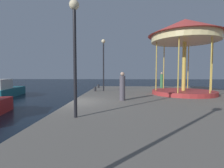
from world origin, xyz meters
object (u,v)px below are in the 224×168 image
object	(u,v)px
person_far_corner	(162,81)
person_by_the_water	(122,87)
lamp_post_far_end	(103,56)
bollard_south	(98,86)
motorboat_teal	(5,90)
carousel	(185,38)
lamp_post_mid_promenade	(75,38)
bollard_north	(95,89)

from	to	relation	value
person_far_corner	person_by_the_water	bearing A→B (deg)	-117.43
lamp_post_far_end	person_far_corner	size ratio (longest dim) A/B	2.68
bollard_south	motorboat_teal	bearing A→B (deg)	-168.84
carousel	person_far_corner	bearing A→B (deg)	92.59
motorboat_teal	person_far_corner	distance (m)	16.64
bollard_south	person_far_corner	world-z (taller)	person_far_corner
lamp_post_mid_promenade	bollard_north	bearing A→B (deg)	93.49
lamp_post_far_end	carousel	bearing A→B (deg)	-18.64
person_far_corner	person_by_the_water	distance (m)	9.89
motorboat_teal	person_by_the_water	distance (m)	13.69
carousel	bollard_south	xyz separation A→B (m)	(-7.29, 5.40, -4.14)
lamp_post_far_end	bollard_north	xyz separation A→B (m)	(-0.76, -0.18, -2.98)
lamp_post_mid_promenade	person_by_the_water	xyz separation A→B (m)	(1.82, 4.04, -2.11)
lamp_post_far_end	bollard_south	distance (m)	4.48
bollard_south	person_far_corner	xyz separation A→B (m)	(7.04, 0.25, 0.62)
carousel	person_far_corner	size ratio (longest dim) A/B	3.27
motorboat_teal	person_by_the_water	size ratio (longest dim) A/B	3.48
lamp_post_far_end	bollard_south	size ratio (longest dim) A/B	11.78
motorboat_teal	bollard_north	distance (m)	9.68
carousel	bollard_north	world-z (taller)	carousel
lamp_post_mid_promenade	lamp_post_far_end	distance (m)	9.34
bollard_north	bollard_south	world-z (taller)	same
bollard_south	person_by_the_water	xyz separation A→B (m)	(2.48, -8.53, 0.60)
carousel	person_far_corner	xyz separation A→B (m)	(-0.26, 5.65, -3.51)
motorboat_teal	person_far_corner	size ratio (longest dim) A/B	3.39
person_far_corner	person_by_the_water	size ratio (longest dim) A/B	1.03
lamp_post_mid_promenade	bollard_south	distance (m)	12.87
lamp_post_mid_promenade	bollard_south	world-z (taller)	lamp_post_mid_promenade
lamp_post_mid_promenade	bollard_north	world-z (taller)	lamp_post_mid_promenade
person_by_the_water	person_far_corner	bearing A→B (deg)	62.57
carousel	person_by_the_water	bearing A→B (deg)	-147.00
lamp_post_far_end	person_far_corner	world-z (taller)	lamp_post_far_end
carousel	person_by_the_water	world-z (taller)	carousel
person_far_corner	lamp_post_mid_promenade	bearing A→B (deg)	-116.44
lamp_post_mid_promenade	lamp_post_far_end	xyz separation A→B (m)	(0.21, 9.33, 0.27)
person_far_corner	bollard_north	bearing A→B (deg)	-152.12
lamp_post_far_end	lamp_post_mid_promenade	bearing A→B (deg)	-91.26
bollard_south	carousel	bearing A→B (deg)	-36.52
lamp_post_far_end	person_by_the_water	bearing A→B (deg)	-73.06
bollard_north	bollard_south	xyz separation A→B (m)	(-0.11, 3.42, 0.00)
lamp_post_far_end	bollard_north	distance (m)	3.08
person_far_corner	carousel	bearing A→B (deg)	-87.41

